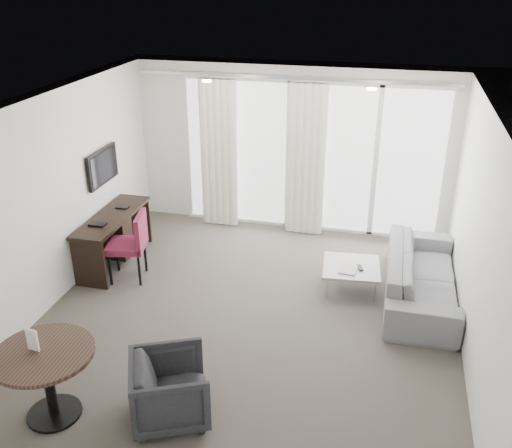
% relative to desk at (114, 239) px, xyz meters
% --- Properties ---
extents(floor, '(5.00, 6.00, 0.00)m').
position_rel_desk_xyz_m(floor, '(2.23, -1.15, -0.37)').
color(floor, '#48433B').
rests_on(floor, ground).
extents(ceiling, '(5.00, 6.00, 0.00)m').
position_rel_desk_xyz_m(ceiling, '(2.23, -1.15, 2.23)').
color(ceiling, white).
rests_on(ceiling, ground).
extents(wall_left, '(0.00, 6.00, 2.60)m').
position_rel_desk_xyz_m(wall_left, '(-0.27, -1.15, 0.93)').
color(wall_left, silver).
rests_on(wall_left, ground).
extents(wall_right, '(0.00, 6.00, 2.60)m').
position_rel_desk_xyz_m(wall_right, '(4.73, -1.15, 0.93)').
color(wall_right, silver).
rests_on(wall_right, ground).
extents(wall_front, '(5.00, 0.00, 2.60)m').
position_rel_desk_xyz_m(wall_front, '(2.23, -4.15, 0.93)').
color(wall_front, silver).
rests_on(wall_front, ground).
extents(window_panel, '(4.00, 0.02, 2.38)m').
position_rel_desk_xyz_m(window_panel, '(2.53, 1.83, 0.83)').
color(window_panel, white).
rests_on(window_panel, ground).
extents(window_frame, '(4.10, 0.06, 2.44)m').
position_rel_desk_xyz_m(window_frame, '(2.53, 1.82, 0.83)').
color(window_frame, white).
rests_on(window_frame, ground).
extents(curtain_left, '(0.60, 0.20, 2.38)m').
position_rel_desk_xyz_m(curtain_left, '(1.08, 1.67, 0.83)').
color(curtain_left, silver).
rests_on(curtain_left, ground).
extents(curtain_right, '(0.60, 0.20, 2.38)m').
position_rel_desk_xyz_m(curtain_right, '(2.48, 1.67, 0.83)').
color(curtain_right, silver).
rests_on(curtain_right, ground).
extents(curtain_track, '(4.80, 0.04, 0.04)m').
position_rel_desk_xyz_m(curtain_track, '(2.23, 1.67, 2.08)').
color(curtain_track, '#B2B2B7').
rests_on(curtain_track, ceiling).
extents(downlight_a, '(0.12, 0.12, 0.02)m').
position_rel_desk_xyz_m(downlight_a, '(1.33, 0.45, 2.22)').
color(downlight_a, '#FFE0B2').
rests_on(downlight_a, ceiling).
extents(downlight_b, '(0.12, 0.12, 0.02)m').
position_rel_desk_xyz_m(downlight_b, '(3.43, 0.45, 2.22)').
color(downlight_b, '#FFE0B2').
rests_on(downlight_b, ceiling).
extents(desk, '(0.49, 1.57, 0.74)m').
position_rel_desk_xyz_m(desk, '(0.00, 0.00, 0.00)').
color(desk, black).
rests_on(desk, floor).
extents(tv, '(0.05, 0.80, 0.50)m').
position_rel_desk_xyz_m(tv, '(-0.22, 0.30, 0.98)').
color(tv, black).
rests_on(tv, wall_left).
extents(desk_chair, '(0.62, 0.59, 0.97)m').
position_rel_desk_xyz_m(desk_chair, '(0.38, -0.38, 0.11)').
color(desk_chair, maroon).
rests_on(desk_chair, floor).
extents(round_table, '(1.20, 1.20, 0.74)m').
position_rel_desk_xyz_m(round_table, '(0.82, -2.99, 0.00)').
color(round_table, '#352319').
rests_on(round_table, floor).
extents(menu_card, '(0.12, 0.04, 0.22)m').
position_rel_desk_xyz_m(menu_card, '(0.72, -2.98, 0.35)').
color(menu_card, white).
rests_on(menu_card, round_table).
extents(tub_armchair, '(0.95, 0.94, 0.66)m').
position_rel_desk_xyz_m(tub_armchair, '(1.93, -2.74, -0.04)').
color(tub_armchair, '#232326').
rests_on(tub_armchair, floor).
extents(coffee_table, '(0.80, 0.80, 0.33)m').
position_rel_desk_xyz_m(coffee_table, '(3.38, 0.08, -0.20)').
color(coffee_table, gray).
rests_on(coffee_table, floor).
extents(remote, '(0.10, 0.19, 0.02)m').
position_rel_desk_xyz_m(remote, '(3.50, 0.04, -0.01)').
color(remote, black).
rests_on(remote, coffee_table).
extents(magazine, '(0.25, 0.30, 0.02)m').
position_rel_desk_xyz_m(magazine, '(3.36, -0.04, -0.01)').
color(magazine, gray).
rests_on(magazine, coffee_table).
extents(sofa, '(0.87, 2.22, 0.65)m').
position_rel_desk_xyz_m(sofa, '(4.28, 0.05, -0.05)').
color(sofa, slate).
rests_on(sofa, floor).
extents(terrace_slab, '(5.60, 3.00, 0.12)m').
position_rel_desk_xyz_m(terrace_slab, '(2.53, 3.35, -0.43)').
color(terrace_slab, '#4D4D50').
rests_on(terrace_slab, ground).
extents(rattan_chair_a, '(0.64, 0.64, 0.85)m').
position_rel_desk_xyz_m(rattan_chair_a, '(3.28, 3.71, 0.06)').
color(rattan_chair_a, brown).
rests_on(rattan_chair_a, terrace_slab).
extents(rattan_chair_b, '(0.67, 0.67, 0.77)m').
position_rel_desk_xyz_m(rattan_chair_b, '(3.81, 3.47, 0.02)').
color(rattan_chair_b, brown).
rests_on(rattan_chair_b, terrace_slab).
extents(rattan_table, '(0.52, 0.52, 0.51)m').
position_rel_desk_xyz_m(rattan_table, '(3.17, 2.88, -0.11)').
color(rattan_table, brown).
rests_on(rattan_table, terrace_slab).
extents(balustrade, '(5.50, 0.06, 1.05)m').
position_rel_desk_xyz_m(balustrade, '(2.53, 4.80, 0.13)').
color(balustrade, '#B2B2B7').
rests_on(balustrade, terrace_slab).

